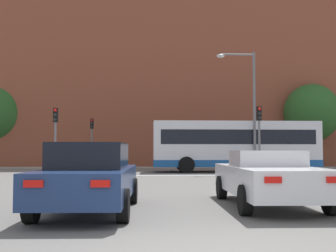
{
  "coord_description": "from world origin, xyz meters",
  "views": [
    {
      "loc": [
        -0.87,
        -5.29,
        1.33
      ],
      "look_at": [
        0.63,
        24.02,
        3.09
      ],
      "focal_mm": 45.0,
      "sensor_mm": 36.0,
      "label": 1
    }
  ],
  "objects_px": {
    "car_saloon_left": "(90,177)",
    "car_roadster_right": "(268,177)",
    "traffic_light_far_left": "(92,135)",
    "traffic_light_far_right": "(223,137)",
    "bus_crossing_lead": "(235,145)",
    "traffic_light_near_right": "(259,128)",
    "street_lamp_junction": "(248,99)",
    "traffic_light_near_left": "(55,129)",
    "pedestrian_waiting": "(124,156)"
  },
  "relations": [
    {
      "from": "car_saloon_left",
      "to": "car_roadster_right",
      "type": "distance_m",
      "value": 4.28
    },
    {
      "from": "traffic_light_far_left",
      "to": "traffic_light_far_right",
      "type": "height_order",
      "value": "traffic_light_far_left"
    },
    {
      "from": "car_saloon_left",
      "to": "bus_crossing_lead",
      "type": "distance_m",
      "value": 18.8
    },
    {
      "from": "traffic_light_near_right",
      "to": "traffic_light_far_right",
      "type": "height_order",
      "value": "traffic_light_near_right"
    },
    {
      "from": "traffic_light_far_left",
      "to": "street_lamp_junction",
      "type": "xyz_separation_m",
      "value": [
        10.51,
        -8.0,
        1.92
      ]
    },
    {
      "from": "traffic_light_far_left",
      "to": "street_lamp_junction",
      "type": "distance_m",
      "value": 13.35
    },
    {
      "from": "traffic_light_far_left",
      "to": "traffic_light_near_left",
      "type": "xyz_separation_m",
      "value": [
        -0.73,
        -9.82,
        -0.1
      ]
    },
    {
      "from": "traffic_light_far_right",
      "to": "street_lamp_junction",
      "type": "relative_size",
      "value": 0.49
    },
    {
      "from": "car_roadster_right",
      "to": "street_lamp_junction",
      "type": "height_order",
      "value": "street_lamp_junction"
    },
    {
      "from": "traffic_light_near_left",
      "to": "pedestrian_waiting",
      "type": "relative_size",
      "value": 2.33
    },
    {
      "from": "traffic_light_near_right",
      "to": "traffic_light_far_right",
      "type": "relative_size",
      "value": 1.05
    },
    {
      "from": "street_lamp_junction",
      "to": "pedestrian_waiting",
      "type": "distance_m",
      "value": 12.79
    },
    {
      "from": "traffic_light_far_right",
      "to": "pedestrian_waiting",
      "type": "distance_m",
      "value": 8.31
    },
    {
      "from": "car_roadster_right",
      "to": "traffic_light_far_left",
      "type": "height_order",
      "value": "traffic_light_far_left"
    },
    {
      "from": "car_saloon_left",
      "to": "traffic_light_near_left",
      "type": "distance_m",
      "value": 14.76
    },
    {
      "from": "car_saloon_left",
      "to": "bus_crossing_lead",
      "type": "height_order",
      "value": "bus_crossing_lead"
    },
    {
      "from": "traffic_light_near_right",
      "to": "pedestrian_waiting",
      "type": "relative_size",
      "value": 2.4
    },
    {
      "from": "traffic_light_near_left",
      "to": "pedestrian_waiting",
      "type": "bearing_deg",
      "value": 73.96
    },
    {
      "from": "traffic_light_near_right",
      "to": "street_lamp_junction",
      "type": "relative_size",
      "value": 0.52
    },
    {
      "from": "traffic_light_far_left",
      "to": "pedestrian_waiting",
      "type": "relative_size",
      "value": 2.44
    },
    {
      "from": "bus_crossing_lead",
      "to": "street_lamp_junction",
      "type": "bearing_deg",
      "value": 19.04
    },
    {
      "from": "bus_crossing_lead",
      "to": "pedestrian_waiting",
      "type": "relative_size",
      "value": 6.56
    },
    {
      "from": "traffic_light_far_left",
      "to": "traffic_light_near_left",
      "type": "distance_m",
      "value": 9.85
    },
    {
      "from": "bus_crossing_lead",
      "to": "pedestrian_waiting",
      "type": "xyz_separation_m",
      "value": [
        -7.55,
        7.76,
        -0.79
      ]
    },
    {
      "from": "car_roadster_right",
      "to": "car_saloon_left",
      "type": "bearing_deg",
      "value": -168.2
    },
    {
      "from": "street_lamp_junction",
      "to": "traffic_light_far_right",
      "type": "bearing_deg",
      "value": 89.45
    },
    {
      "from": "traffic_light_near_right",
      "to": "traffic_light_far_right",
      "type": "xyz_separation_m",
      "value": [
        -0.03,
        10.79,
        -0.12
      ]
    },
    {
      "from": "car_roadster_right",
      "to": "traffic_light_near_left",
      "type": "bearing_deg",
      "value": 121.99
    },
    {
      "from": "bus_crossing_lead",
      "to": "pedestrian_waiting",
      "type": "distance_m",
      "value": 10.86
    },
    {
      "from": "traffic_light_far_left",
      "to": "pedestrian_waiting",
      "type": "xyz_separation_m",
      "value": [
        2.45,
        1.25,
        -1.71
      ]
    },
    {
      "from": "car_saloon_left",
      "to": "street_lamp_junction",
      "type": "relative_size",
      "value": 0.65
    },
    {
      "from": "traffic_light_near_right",
      "to": "car_roadster_right",
      "type": "bearing_deg",
      "value": -104.39
    },
    {
      "from": "car_roadster_right",
      "to": "traffic_light_far_right",
      "type": "height_order",
      "value": "traffic_light_far_right"
    },
    {
      "from": "bus_crossing_lead",
      "to": "traffic_light_near_left",
      "type": "xyz_separation_m",
      "value": [
        -10.73,
        -3.3,
        0.81
      ]
    },
    {
      "from": "traffic_light_near_right",
      "to": "pedestrian_waiting",
      "type": "height_order",
      "value": "traffic_light_near_right"
    },
    {
      "from": "car_saloon_left",
      "to": "street_lamp_junction",
      "type": "xyz_separation_m",
      "value": [
        7.43,
        15.97,
        3.79
      ]
    },
    {
      "from": "car_roadster_right",
      "to": "traffic_light_far_left",
      "type": "relative_size",
      "value": 1.28
    },
    {
      "from": "traffic_light_near_right",
      "to": "traffic_light_far_left",
      "type": "bearing_deg",
      "value": 136.38
    },
    {
      "from": "traffic_light_near_right",
      "to": "pedestrian_waiting",
      "type": "bearing_deg",
      "value": 125.7
    },
    {
      "from": "traffic_light_far_left",
      "to": "traffic_light_near_right",
      "type": "distance_m",
      "value": 14.68
    },
    {
      "from": "car_roadster_right",
      "to": "traffic_light_near_left",
      "type": "height_order",
      "value": "traffic_light_near_left"
    },
    {
      "from": "car_roadster_right",
      "to": "pedestrian_waiting",
      "type": "height_order",
      "value": "pedestrian_waiting"
    },
    {
      "from": "street_lamp_junction",
      "to": "traffic_light_near_right",
      "type": "bearing_deg",
      "value": -86.86
    },
    {
      "from": "traffic_light_far_left",
      "to": "car_saloon_left",
      "type": "bearing_deg",
      "value": -82.67
    },
    {
      "from": "pedestrian_waiting",
      "to": "car_saloon_left",
      "type": "bearing_deg",
      "value": -102.43
    },
    {
      "from": "car_saloon_left",
      "to": "traffic_light_far_left",
      "type": "distance_m",
      "value": 24.24
    },
    {
      "from": "traffic_light_near_right",
      "to": "traffic_light_far_right",
      "type": "distance_m",
      "value": 10.79
    },
    {
      "from": "car_saloon_left",
      "to": "traffic_light_near_right",
      "type": "distance_m",
      "value": 15.87
    },
    {
      "from": "car_roadster_right",
      "to": "traffic_light_far_left",
      "type": "bearing_deg",
      "value": 108.45
    },
    {
      "from": "car_saloon_left",
      "to": "pedestrian_waiting",
      "type": "bearing_deg",
      "value": 93.01
    }
  ]
}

